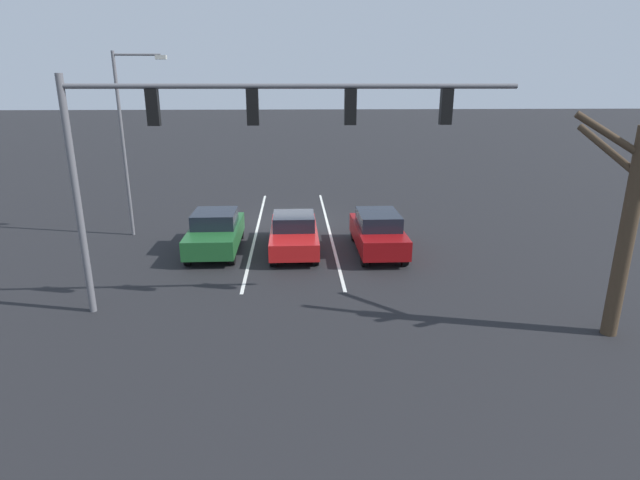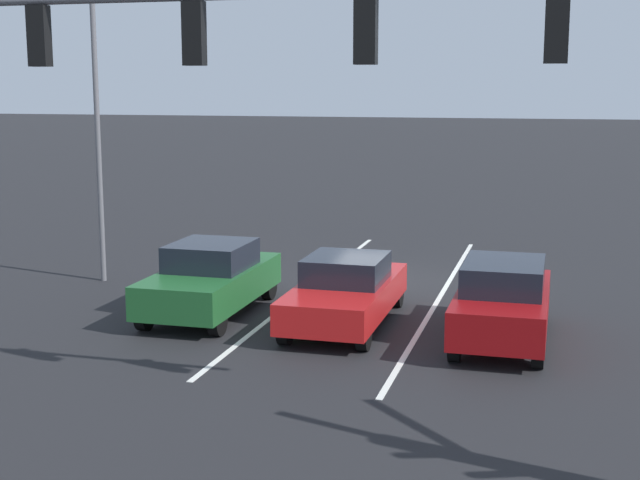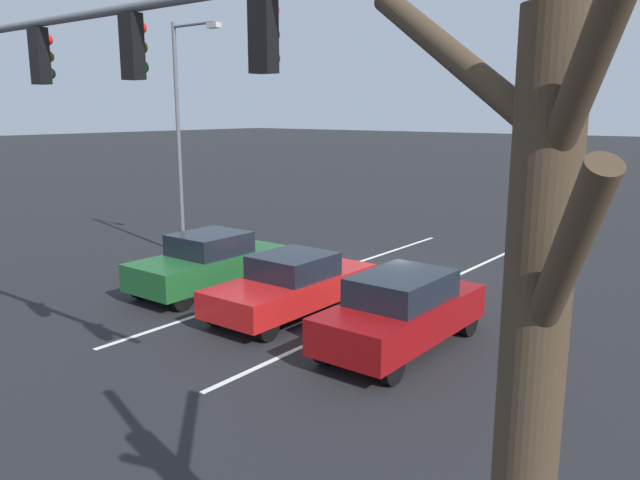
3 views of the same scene
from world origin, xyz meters
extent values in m
plane|color=black|center=(0.00, 0.00, 0.00)|extent=(240.00, 240.00, 0.00)
cube|color=silver|center=(-1.68, 1.51, 0.01)|extent=(0.12, 15.02, 0.01)
cube|color=silver|center=(1.68, 1.51, 0.01)|extent=(0.12, 15.02, 0.01)
cube|color=maroon|center=(-3.40, 4.97, 0.70)|extent=(1.77, 4.41, 0.74)
cube|color=black|center=(-3.40, 4.99, 1.36)|extent=(1.56, 2.20, 0.58)
cube|color=red|center=(-4.02, 2.81, 0.89)|extent=(0.24, 0.06, 0.12)
cube|color=red|center=(-2.78, 2.81, 0.89)|extent=(0.24, 0.06, 0.12)
cylinder|color=black|center=(-4.15, 6.59, 0.33)|extent=(0.22, 0.66, 0.66)
cylinder|color=black|center=(-2.64, 6.59, 0.33)|extent=(0.22, 0.66, 0.66)
cylinder|color=black|center=(-4.15, 3.35, 0.33)|extent=(0.22, 0.66, 0.66)
cylinder|color=black|center=(-2.64, 3.35, 0.33)|extent=(0.22, 0.66, 0.66)
cube|color=#1E5928|center=(3.12, 4.48, 0.68)|extent=(1.91, 4.48, 0.73)
cube|color=black|center=(3.12, 4.41, 1.33)|extent=(1.68, 1.89, 0.58)
cube|color=red|center=(2.45, 2.28, 0.86)|extent=(0.24, 0.06, 0.12)
cube|color=red|center=(3.79, 2.28, 0.86)|extent=(0.24, 0.06, 0.12)
cylinder|color=black|center=(2.30, 6.15, 0.32)|extent=(0.22, 0.63, 0.63)
cylinder|color=black|center=(3.94, 6.15, 0.32)|extent=(0.22, 0.63, 0.63)
cylinder|color=black|center=(2.30, 2.81, 0.32)|extent=(0.22, 0.63, 0.63)
cylinder|color=black|center=(3.94, 2.81, 0.32)|extent=(0.22, 0.63, 0.63)
cube|color=red|center=(-0.04, 4.57, 0.62)|extent=(1.86, 4.73, 0.64)
cube|color=black|center=(-0.04, 4.53, 1.22)|extent=(1.64, 1.82, 0.56)
cube|color=red|center=(-0.69, 2.24, 0.78)|extent=(0.24, 0.06, 0.12)
cube|color=red|center=(0.61, 2.24, 0.78)|extent=(0.24, 0.06, 0.12)
cylinder|color=black|center=(-0.84, 6.38, 0.30)|extent=(0.22, 0.60, 0.60)
cylinder|color=black|center=(0.76, 6.38, 0.30)|extent=(0.22, 0.60, 0.60)
cylinder|color=black|center=(-0.84, 2.76, 0.30)|extent=(0.22, 0.60, 0.60)
cylinder|color=black|center=(0.76, 2.76, 0.30)|extent=(0.22, 0.60, 0.60)
cube|color=black|center=(-4.27, 10.02, 5.88)|extent=(0.32, 0.22, 0.95)
sphere|color=red|center=(-4.27, 9.86, 6.17)|extent=(0.20, 0.20, 0.20)
sphere|color=#4C420C|center=(-4.27, 9.86, 5.88)|extent=(0.20, 0.20, 0.20)
sphere|color=#0A3814|center=(-4.27, 9.86, 5.60)|extent=(0.20, 0.20, 0.20)
cube|color=black|center=(-1.63, 10.02, 5.88)|extent=(0.32, 0.22, 0.95)
sphere|color=red|center=(-1.63, 9.86, 6.17)|extent=(0.20, 0.20, 0.20)
sphere|color=#4C420C|center=(-1.63, 9.86, 5.88)|extent=(0.20, 0.20, 0.20)
sphere|color=#0A3814|center=(-1.63, 9.86, 5.60)|extent=(0.20, 0.20, 0.20)
cube|color=black|center=(1.01, 10.02, 5.88)|extent=(0.32, 0.22, 0.95)
sphere|color=red|center=(1.01, 9.86, 6.17)|extent=(0.20, 0.20, 0.20)
sphere|color=#4C420C|center=(1.01, 9.86, 5.88)|extent=(0.20, 0.20, 0.20)
sphere|color=#0A3814|center=(1.01, 9.86, 5.60)|extent=(0.20, 0.20, 0.20)
cube|color=black|center=(3.66, 10.02, 5.88)|extent=(0.32, 0.22, 0.95)
sphere|color=red|center=(3.66, 9.86, 6.17)|extent=(0.20, 0.20, 0.20)
sphere|color=#4C420C|center=(3.66, 9.86, 5.88)|extent=(0.20, 0.20, 0.20)
sphere|color=#0A3814|center=(3.66, 9.86, 5.60)|extent=(0.20, 0.20, 0.20)
cylinder|color=slate|center=(7.19, 1.99, 3.90)|extent=(0.14, 0.14, 7.79)
camera|label=1|loc=(-0.05, 23.96, 6.45)|focal=28.00mm
camera|label=2|loc=(-4.42, 22.77, 5.11)|focal=50.00mm
camera|label=3|loc=(-9.72, 15.88, 4.95)|focal=35.00mm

